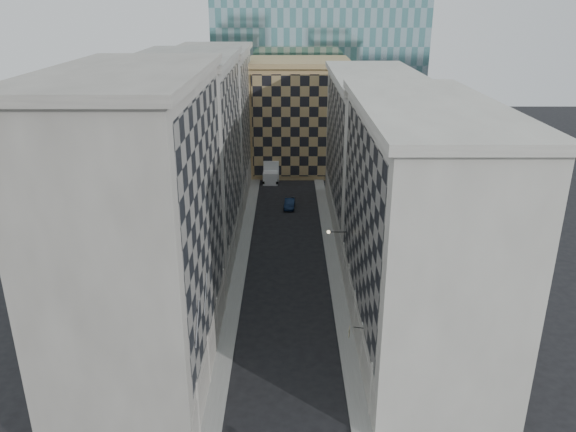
{
  "coord_description": "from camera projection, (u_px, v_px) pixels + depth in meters",
  "views": [
    {
      "loc": [
        0.1,
        -28.05,
        28.03
      ],
      "look_at": [
        0.11,
        13.3,
        12.06
      ],
      "focal_mm": 35.0,
      "sensor_mm": 36.0,
      "label": 1
    }
  ],
  "objects": [
    {
      "name": "church_tower",
      "position": [
        287.0,
        6.0,
        103.04
      ],
      "size": [
        7.2,
        7.2,
        51.5
      ],
      "color": "#302B25",
      "rests_on": "ground"
    },
    {
      "name": "sidewalk_east",
      "position": [
        333.0,
        261.0,
        64.22
      ],
      "size": [
        1.5,
        100.0,
        0.15
      ],
      "primitive_type": "cube",
      "color": "gray",
      "rests_on": "ground"
    },
    {
      "name": "tan_block",
      "position": [
        299.0,
        116.0,
        96.2
      ],
      "size": [
        16.8,
        14.8,
        18.8
      ],
      "color": "tan",
      "rests_on": "ground"
    },
    {
      "name": "bldg_right_b",
      "position": [
        372.0,
        151.0,
        71.9
      ],
      "size": [
        10.8,
        28.8,
        19.7
      ],
      "color": "#B1AEA3",
      "rests_on": "ground"
    },
    {
      "name": "bracket_lamp",
      "position": [
        330.0,
        232.0,
        56.42
      ],
      "size": [
        1.98,
        0.36,
        0.36
      ],
      "color": "black",
      "rests_on": "ground"
    },
    {
      "name": "box_truck",
      "position": [
        272.0,
        171.0,
        93.0
      ],
      "size": [
        2.75,
        6.27,
        3.39
      ],
      "rotation": [
        0.0,
        0.0,
        -0.04
      ],
      "color": "white",
      "rests_on": "ground"
    },
    {
      "name": "dark_car",
      "position": [
        290.0,
        203.0,
        80.62
      ],
      "size": [
        1.69,
        4.17,
        1.35
      ],
      "primitive_type": "imported",
      "rotation": [
        0.0,
        0.0,
        -0.06
      ],
      "color": "#0F1D37",
      "rests_on": "ground"
    },
    {
      "name": "bldg_left_b",
      "position": [
        190.0,
        159.0,
        62.96
      ],
      "size": [
        10.8,
        22.8,
        22.7
      ],
      "color": "gray",
      "rests_on": "ground"
    },
    {
      "name": "shop_sign",
      "position": [
        350.0,
        332.0,
        43.76
      ],
      "size": [
        1.2,
        0.69,
        0.78
      ],
      "rotation": [
        0.0,
        0.0,
        -0.22
      ],
      "color": "black",
      "rests_on": "ground"
    },
    {
      "name": "bldg_right_a",
      "position": [
        418.0,
        228.0,
        46.54
      ],
      "size": [
        10.8,
        26.8,
        20.7
      ],
      "color": "#B1AEA3",
      "rests_on": "ground"
    },
    {
      "name": "bldg_left_c",
      "position": [
        214.0,
        123.0,
        83.66
      ],
      "size": [
        10.8,
        22.8,
        21.7
      ],
      "color": "gray",
      "rests_on": "ground"
    },
    {
      "name": "bldg_left_a",
      "position": [
        142.0,
        230.0,
        42.26
      ],
      "size": [
        10.8,
        22.8,
        23.7
      ],
      "color": "gray",
      "rests_on": "ground"
    },
    {
      "name": "sidewalk_west",
      "position": [
        241.0,
        261.0,
        64.22
      ],
      "size": [
        1.5,
        100.0,
        0.15
      ],
      "primitive_type": "cube",
      "color": "gray",
      "rests_on": "ground"
    },
    {
      "name": "flagpoles_left",
      "position": [
        202.0,
        308.0,
        38.98
      ],
      "size": [
        0.1,
        6.33,
        2.33
      ],
      "color": "gray",
      "rests_on": "ground"
    }
  ]
}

